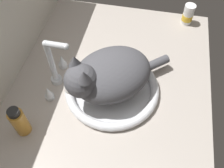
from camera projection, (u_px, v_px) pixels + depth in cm
name	position (u px, v px, depth cm)	size (l,w,h in cm)	color
countertop	(108.00, 100.00, 87.15)	(103.45, 71.20, 3.00)	#ADA399
sink_basin	(112.00, 88.00, 86.58)	(33.26, 33.26, 3.03)	white
faucet	(55.00, 68.00, 83.78)	(17.96, 9.48, 20.44)	silver
cat	(107.00, 75.00, 78.99)	(33.20, 35.77, 17.59)	#4C4C51
amber_bottle	(19.00, 121.00, 74.09)	(4.65, 4.65, 12.07)	gold
pill_bottle	(188.00, 15.00, 106.07)	(4.65, 4.65, 9.04)	white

